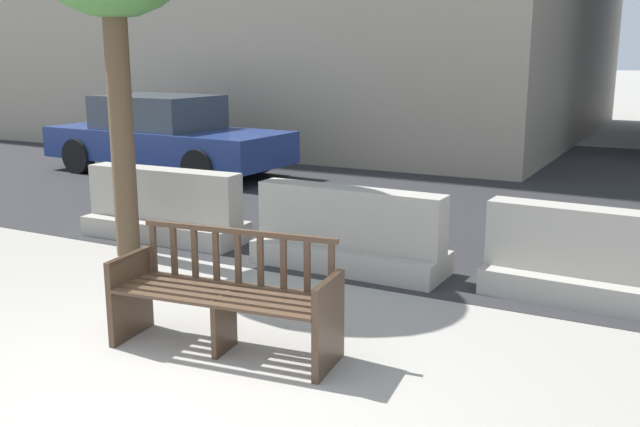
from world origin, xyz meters
The scene contains 7 objects.
ground_plane centered at (0.00, 0.00, 0.00)m, with size 200.00×200.00×0.00m, color gray.
street_asphalt centered at (0.00, 8.70, 0.00)m, with size 120.00×12.00×0.01m, color #28282B.
street_bench centered at (-0.06, 0.89, 0.40)m, with size 1.74×0.71×0.88m.
jersey_barrier_centre centered at (-0.16, 3.18, 0.34)m, with size 2.01×0.72×0.84m.
jersey_barrier_left centered at (-2.61, 3.24, 0.34)m, with size 2.02×0.76×0.84m.
jersey_barrier_right centered at (2.24, 3.29, 0.34)m, with size 2.03×0.77×0.84m.
car_sedan_mid centered at (-5.72, 6.98, 0.69)m, with size 4.69×2.01×1.42m.
Camera 1 is at (2.87, -3.15, 2.15)m, focal length 40.00 mm.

